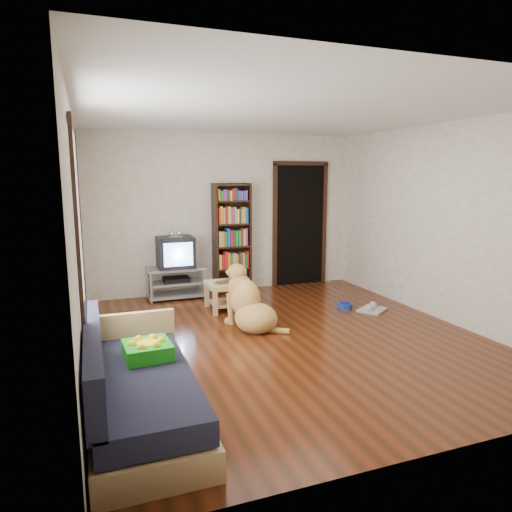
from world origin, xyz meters
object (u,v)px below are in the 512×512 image
object	(u,v)px
grey_rag	(372,310)
dog	(248,305)
laptop	(227,282)
tv_stand	(176,281)
coffee_table	(227,291)
dog_bowl	(345,306)
sofa	(137,392)
crt_tv	(175,252)
bookshelf	(232,232)
green_cushion	(147,350)

from	to	relation	value
grey_rag	dog	world-z (taller)	dog
laptop	tv_stand	world-z (taller)	tv_stand
coffee_table	dog	distance (m)	0.88
dog_bowl	laptop	bearing A→B (deg)	162.52
dog_bowl	sofa	xyz separation A→B (m)	(-3.18, -2.21, 0.22)
crt_tv	coffee_table	xyz separation A→B (m)	(0.57, -0.90, -0.46)
bookshelf	crt_tv	bearing A→B (deg)	-175.68
grey_rag	tv_stand	size ratio (longest dim) A/B	0.44
crt_tv	bookshelf	distance (m)	0.99
laptop	coffee_table	world-z (taller)	laptop
laptop	green_cushion	bearing A→B (deg)	-153.82
laptop	bookshelf	distance (m)	1.22
sofa	green_cushion	bearing A→B (deg)	66.19
crt_tv	coffee_table	size ratio (longest dim) A/B	1.05
grey_rag	coffee_table	bearing A→B (deg)	157.68
grey_rag	bookshelf	world-z (taller)	bookshelf
green_cushion	crt_tv	distance (m)	3.49
dog	laptop	bearing A→B (deg)	91.79
coffee_table	green_cushion	bearing A→B (deg)	-119.79
laptop	dog_bowl	world-z (taller)	laptop
dog_bowl	grey_rag	world-z (taller)	dog_bowl
green_cushion	coffee_table	distance (m)	2.86
crt_tv	dog	world-z (taller)	crt_tv
green_cushion	tv_stand	world-z (taller)	green_cushion
crt_tv	laptop	bearing A→B (deg)	-58.62
coffee_table	dog	xyz separation A→B (m)	(0.03, -0.88, 0.02)
dog	sofa	bearing A→B (deg)	-129.94
laptop	grey_rag	size ratio (longest dim) A/B	0.85
bookshelf	dog_bowl	bearing A→B (deg)	-50.34
laptop	sofa	xyz separation A→B (m)	(-1.54, -2.72, -0.15)
dog_bowl	sofa	size ratio (longest dim) A/B	0.12
sofa	coffee_table	world-z (taller)	sofa
grey_rag	sofa	xyz separation A→B (m)	(-3.48, -1.96, 0.25)
dog_bowl	crt_tv	world-z (taller)	crt_tv
crt_tv	sofa	distance (m)	3.81
tv_stand	sofa	xyz separation A→B (m)	(-0.97, -3.63, -0.01)
tv_stand	bookshelf	size ratio (longest dim) A/B	0.50
green_cushion	tv_stand	distance (m)	3.46
laptop	dog_bowl	distance (m)	1.76
bookshelf	laptop	bearing A→B (deg)	-111.00
laptop	dog	size ratio (longest dim) A/B	0.37
crt_tv	grey_rag	bearing A→B (deg)	-34.06
laptop	crt_tv	bearing A→B (deg)	87.65
dog_bowl	bookshelf	size ratio (longest dim) A/B	0.12
crt_tv	sofa	size ratio (longest dim) A/B	0.32
dog	tv_stand	bearing A→B (deg)	108.62
bookshelf	coffee_table	distance (m)	1.27
bookshelf	sofa	distance (m)	4.26
tv_stand	dog	bearing A→B (deg)	-71.38
tv_stand	crt_tv	size ratio (longest dim) A/B	1.55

